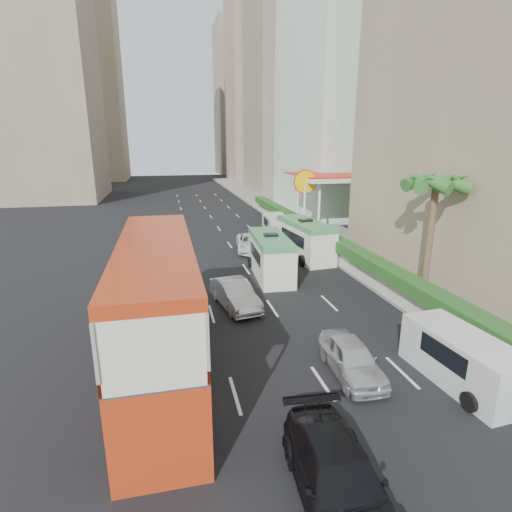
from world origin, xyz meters
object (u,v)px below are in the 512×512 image
object	(u,v)px
panel_van_far	(276,226)
shell_station	(327,203)
van_asset	(251,251)
double_decker_bus	(159,311)
panel_van_near	(462,360)
minibus_far	(305,239)
car_silver_lane_a	(235,307)
minibus_near	(270,256)
palm_tree	(429,242)
car_silver_lane_b	(350,374)
car_black	(337,502)

from	to	relation	value
panel_van_far	shell_station	xyz separation A→B (m)	(5.68, 1.84, 1.78)
van_asset	panel_van_far	world-z (taller)	panel_van_far
double_decker_bus	panel_van_far	bearing A→B (deg)	64.00
van_asset	panel_van_near	bearing A→B (deg)	-72.09
van_asset	minibus_far	world-z (taller)	minibus_far
shell_station	minibus_far	bearing A→B (deg)	-121.05
double_decker_bus	shell_station	world-z (taller)	shell_station
car_silver_lane_a	van_asset	bearing A→B (deg)	62.77
car_silver_lane_a	shell_station	xyz separation A→B (m)	(12.26, 17.36, 2.75)
car_silver_lane_a	panel_van_far	world-z (taller)	panel_van_far
car_silver_lane_a	van_asset	world-z (taller)	car_silver_lane_a
double_decker_bus	panel_van_far	size ratio (longest dim) A/B	2.27
minibus_near	palm_tree	distance (m)	9.54
double_decker_bus	minibus_near	distance (m)	12.39
double_decker_bus	palm_tree	distance (m)	14.39
car_silver_lane_b	panel_van_near	bearing A→B (deg)	-18.65
minibus_far	shell_station	world-z (taller)	shell_station
minibus_near	shell_station	xyz separation A→B (m)	(9.12, 12.76, 1.42)
van_asset	shell_station	bearing A→B (deg)	42.69
car_black	palm_tree	distance (m)	14.87
car_silver_lane_b	minibus_far	bearing A→B (deg)	79.04
double_decker_bus	panel_van_near	distance (m)	11.01
car_silver_lane_b	shell_station	xyz separation A→B (m)	(9.14, 24.65, 2.75)
double_decker_bus	van_asset	bearing A→B (deg)	67.39
panel_van_far	palm_tree	world-z (taller)	palm_tree
car_silver_lane_a	car_silver_lane_b	distance (m)	7.93
double_decker_bus	minibus_far	world-z (taller)	double_decker_bus
minibus_near	panel_van_near	size ratio (longest dim) A/B	1.31
panel_van_far	minibus_near	bearing A→B (deg)	-102.57
car_black	panel_van_near	size ratio (longest dim) A/B	1.05
panel_van_near	panel_van_far	world-z (taller)	panel_van_far
double_decker_bus	car_black	xyz separation A→B (m)	(4.07, -6.73, -2.53)
minibus_near	shell_station	bearing A→B (deg)	58.14
car_black	shell_station	bearing A→B (deg)	71.74
panel_van_near	car_black	bearing A→B (deg)	-153.97
panel_van_near	panel_van_far	distance (m)	24.18
panel_van_near	car_silver_lane_a	bearing A→B (deg)	123.77
double_decker_bus	panel_van_near	bearing A→B (deg)	-16.12
panel_van_near	palm_tree	world-z (taller)	palm_tree
car_silver_lane_b	panel_van_near	world-z (taller)	panel_van_near
car_silver_lane_a	panel_van_near	world-z (taller)	panel_van_near
minibus_near	minibus_far	size ratio (longest dim) A/B	0.96
double_decker_bus	minibus_near	bearing A→B (deg)	56.10
double_decker_bus	van_asset	distance (m)	18.27
car_silver_lane_a	car_black	xyz separation A→B (m)	(0.33, -12.37, 0.00)
double_decker_bus	panel_van_near	world-z (taller)	double_decker_bus
car_silver_lane_b	shell_station	size ratio (longest dim) A/B	0.48
car_silver_lane_b	panel_van_far	bearing A→B (deg)	83.68
panel_van_near	shell_station	world-z (taller)	shell_station
car_silver_lane_b	minibus_far	distance (m)	16.04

